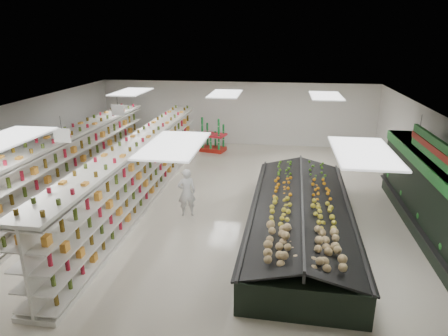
% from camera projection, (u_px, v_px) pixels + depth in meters
% --- Properties ---
extents(floor, '(16.00, 16.00, 0.00)m').
position_uv_depth(floor, '(209.00, 204.00, 13.48)').
color(floor, beige).
rests_on(floor, ground).
extents(ceiling, '(14.00, 16.00, 0.02)m').
position_uv_depth(ceiling, '(207.00, 110.00, 12.46)').
color(ceiling, white).
rests_on(ceiling, wall_back).
extents(wall_back, '(14.00, 0.02, 3.20)m').
position_uv_depth(wall_back, '(236.00, 113.00, 20.47)').
color(wall_back, white).
rests_on(wall_back, floor).
extents(wall_front, '(14.00, 0.02, 3.20)m').
position_uv_depth(wall_front, '(103.00, 331.00, 5.46)').
color(wall_front, white).
rests_on(wall_front, floor).
extents(wall_left, '(0.02, 16.00, 3.20)m').
position_uv_depth(wall_left, '(11.00, 151.00, 13.92)').
color(wall_left, white).
rests_on(wall_left, floor).
extents(wall_right, '(0.02, 16.00, 3.20)m').
position_uv_depth(wall_right, '(436.00, 169.00, 12.02)').
color(wall_right, white).
rests_on(wall_right, floor).
extents(produce_wall_case, '(0.93, 8.00, 2.20)m').
position_uv_depth(produce_wall_case, '(435.00, 198.00, 10.79)').
color(produce_wall_case, black).
rests_on(produce_wall_case, floor).
extents(aisle_sign_near, '(0.52, 0.06, 0.75)m').
position_uv_depth(aisle_sign_near, '(62.00, 135.00, 11.24)').
color(aisle_sign_near, white).
rests_on(aisle_sign_near, ceiling).
extents(aisle_sign_far, '(0.52, 0.06, 0.75)m').
position_uv_depth(aisle_sign_far, '(118.00, 110.00, 14.99)').
color(aisle_sign_far, white).
rests_on(aisle_sign_far, ceiling).
extents(hortifruti_banner, '(0.12, 3.20, 0.95)m').
position_uv_depth(hortifruti_banner, '(433.00, 148.00, 10.38)').
color(hortifruti_banner, '#20792C').
rests_on(hortifruti_banner, ceiling).
extents(gondola_left, '(1.17, 13.07, 2.26)m').
position_uv_depth(gondola_left, '(60.00, 174.00, 13.26)').
color(gondola_left, silver).
rests_on(gondola_left, floor).
extents(gondola_center, '(0.97, 12.63, 2.19)m').
position_uv_depth(gondola_center, '(140.00, 173.00, 13.47)').
color(gondola_center, silver).
rests_on(gondola_center, floor).
extents(produce_island, '(3.08, 7.96, 1.18)m').
position_uv_depth(produce_island, '(301.00, 215.00, 11.42)').
color(produce_island, black).
rests_on(produce_island, floor).
extents(soda_endcap, '(1.37, 1.09, 1.54)m').
position_uv_depth(soda_endcap, '(213.00, 136.00, 19.42)').
color(soda_endcap, '#A41C12').
rests_on(soda_endcap, floor).
extents(shopper_main, '(0.66, 0.55, 1.54)m').
position_uv_depth(shopper_main, '(187.00, 192.00, 12.45)').
color(shopper_main, silver).
rests_on(shopper_main, floor).
extents(shopper_background, '(0.80, 0.96, 1.69)m').
position_uv_depth(shopper_background, '(147.00, 153.00, 16.28)').
color(shopper_background, '#93735A').
rests_on(shopper_background, floor).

